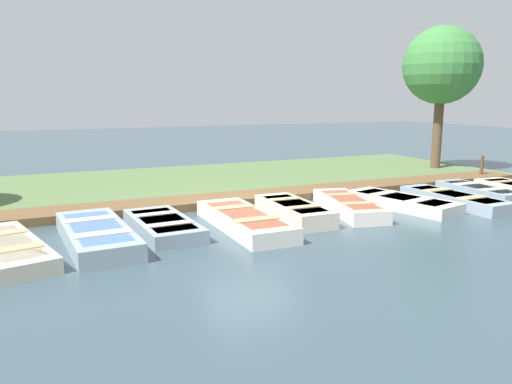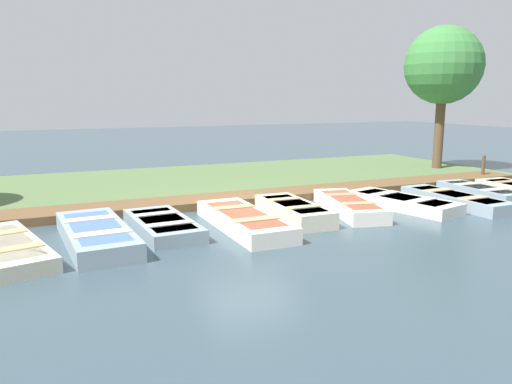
{
  "view_description": "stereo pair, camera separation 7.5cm",
  "coord_description": "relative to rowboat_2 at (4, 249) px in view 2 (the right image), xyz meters",
  "views": [
    {
      "loc": [
        11.83,
        -5.15,
        3.04
      ],
      "look_at": [
        0.36,
        0.05,
        0.65
      ],
      "focal_mm": 35.0,
      "sensor_mm": 36.0,
      "label": 1
    },
    {
      "loc": [
        11.86,
        -5.08,
        3.04
      ],
      "look_at": [
        0.36,
        0.05,
        0.65
      ],
      "focal_mm": 35.0,
      "sensor_mm": 36.0,
      "label": 2
    }
  ],
  "objects": [
    {
      "name": "ground_plane",
      "position": [
        -1.38,
        5.75,
        -0.16
      ],
      "size": [
        80.0,
        80.0,
        0.0
      ],
      "primitive_type": "plane",
      "color": "#384C56"
    },
    {
      "name": "park_tree_left",
      "position": [
        -5.43,
        16.11,
        4.13
      ],
      "size": [
        3.14,
        3.14,
        5.9
      ],
      "color": "brown",
      "rests_on": "ground_plane"
    },
    {
      "name": "rowboat_9",
      "position": [
        0.03,
        11.58,
        0.01
      ],
      "size": [
        3.4,
        1.09,
        0.35
      ],
      "rotation": [
        0.0,
        0.0,
        0.03
      ],
      "color": "#8C9EA8",
      "rests_on": "ground_plane"
    },
    {
      "name": "rowboat_5",
      "position": [
        -0.07,
        5.07,
        0.03
      ],
      "size": [
        3.59,
        1.18,
        0.39
      ],
      "rotation": [
        0.0,
        0.0,
        -0.0
      ],
      "color": "silver",
      "rests_on": "ground_plane"
    },
    {
      "name": "dock_walkway",
      "position": [
        -2.88,
        5.75,
        -0.05
      ],
      "size": [
        1.31,
        22.02,
        0.22
      ],
      "color": "brown",
      "rests_on": "ground_plane"
    },
    {
      "name": "rowboat_4",
      "position": [
        -0.53,
        3.24,
        0.0
      ],
      "size": [
        2.88,
        1.32,
        0.33
      ],
      "rotation": [
        0.0,
        0.0,
        0.05
      ],
      "color": "#8C9EA8",
      "rests_on": "ground_plane"
    },
    {
      "name": "rowboat_2",
      "position": [
        0.0,
        0.0,
        0.0
      ],
      "size": [
        3.54,
        1.96,
        0.33
      ],
      "rotation": [
        0.0,
        0.0,
        0.24
      ],
      "color": "beige",
      "rests_on": "ground_plane"
    },
    {
      "name": "rowboat_7",
      "position": [
        -0.47,
        8.3,
        0.03
      ],
      "size": [
        3.34,
        1.72,
        0.38
      ],
      "rotation": [
        0.0,
        0.0,
        -0.24
      ],
      "color": "silver",
      "rests_on": "ground_plane"
    },
    {
      "name": "rowboat_3",
      "position": [
        -0.19,
        1.73,
        0.04
      ],
      "size": [
        3.57,
        1.42,
        0.4
      ],
      "rotation": [
        0.0,
        0.0,
        0.05
      ],
      "color": "#8C9EA8",
      "rests_on": "ground_plane"
    },
    {
      "name": "rowboat_8",
      "position": [
        -0.31,
        9.97,
        0.01
      ],
      "size": [
        3.38,
        1.85,
        0.34
      ],
      "rotation": [
        0.0,
        0.0,
        0.24
      ],
      "color": "silver",
      "rests_on": "ground_plane"
    },
    {
      "name": "rowboat_6",
      "position": [
        -0.41,
        6.58,
        0.06
      ],
      "size": [
        2.79,
        1.07,
        0.43
      ],
      "rotation": [
        0.0,
        0.0,
        -0.03
      ],
      "color": "beige",
      "rests_on": "ground_plane"
    },
    {
      "name": "mooring_post_far",
      "position": [
        -2.84,
        15.88,
        0.32
      ],
      "size": [
        0.12,
        0.12,
        0.95
      ],
      "color": "brown",
      "rests_on": "ground_plane"
    },
    {
      "name": "rowboat_10",
      "position": [
        -0.64,
        13.32,
        0.0
      ],
      "size": [
        2.87,
        1.1,
        0.33
      ],
      "rotation": [
        0.0,
        0.0,
        -0.04
      ],
      "color": "#8C9EA8",
      "rests_on": "ground_plane"
    },
    {
      "name": "shore_bank",
      "position": [
        -6.38,
        5.75,
        -0.1
      ],
      "size": [
        8.0,
        24.0,
        0.13
      ],
      "color": "#567042",
      "rests_on": "ground_plane"
    }
  ]
}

